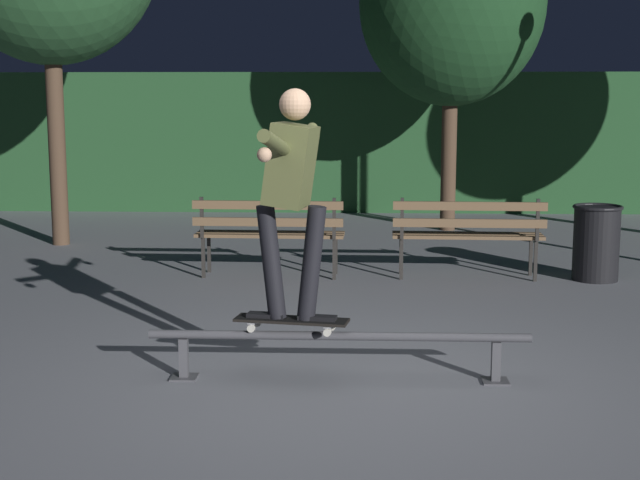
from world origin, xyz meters
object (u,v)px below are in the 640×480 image
(park_bench_leftmost, at_px, (269,228))
(trash_can, at_px, (596,242))
(grind_rail, at_px, (339,343))
(park_bench_left_center, at_px, (468,229))
(tree_behind_benches, at_px, (452,4))
(skateboarder, at_px, (291,184))
(skateboard, at_px, (292,321))

(park_bench_leftmost, height_order, trash_can, park_bench_leftmost)
(grind_rail, distance_m, park_bench_leftmost, 3.68)
(park_bench_leftmost, bearing_deg, trash_can, 0.10)
(grind_rail, relative_size, park_bench_left_center, 1.62)
(park_bench_left_center, distance_m, trash_can, 1.36)
(park_bench_leftmost, xyz_separation_m, trash_can, (3.47, 0.01, -0.12))
(grind_rail, height_order, tree_behind_benches, tree_behind_benches)
(grind_rail, distance_m, trash_can, 4.46)
(skateboarder, height_order, park_bench_left_center, skateboarder)
(park_bench_leftmost, bearing_deg, grind_rail, -77.07)
(skateboard, xyz_separation_m, skateboarder, (0.00, -0.00, 0.94))
(grind_rail, bearing_deg, skateboarder, -179.91)
(park_bench_leftmost, bearing_deg, skateboard, -82.08)
(grind_rail, distance_m, park_bench_left_center, 3.81)
(skateboard, bearing_deg, skateboarder, -9.58)
(skateboarder, bearing_deg, grind_rail, 0.09)
(grind_rail, relative_size, tree_behind_benches, 0.56)
(park_bench_leftmost, relative_size, tree_behind_benches, 0.35)
(grind_rail, height_order, skateboard, skateboard)
(tree_behind_benches, xyz_separation_m, trash_can, (1.21, -3.64, -2.81))
(skateboard, distance_m, park_bench_left_center, 3.93)
(grind_rail, height_order, park_bench_left_center, park_bench_left_center)
(skateboarder, bearing_deg, park_bench_left_center, 65.62)
(grind_rail, xyz_separation_m, skateboarder, (-0.32, -0.00, 1.09))
(tree_behind_benches, relative_size, trash_can, 5.84)
(skateboarder, xyz_separation_m, trash_can, (2.97, 3.58, -0.94))
(skateboarder, relative_size, tree_behind_benches, 0.33)
(skateboarder, relative_size, park_bench_left_center, 0.97)
(tree_behind_benches, distance_m, trash_can, 4.75)
(grind_rail, height_order, skateboarder, skateboarder)
(skateboard, distance_m, skateboarder, 0.94)
(park_bench_left_center, relative_size, tree_behind_benches, 0.35)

